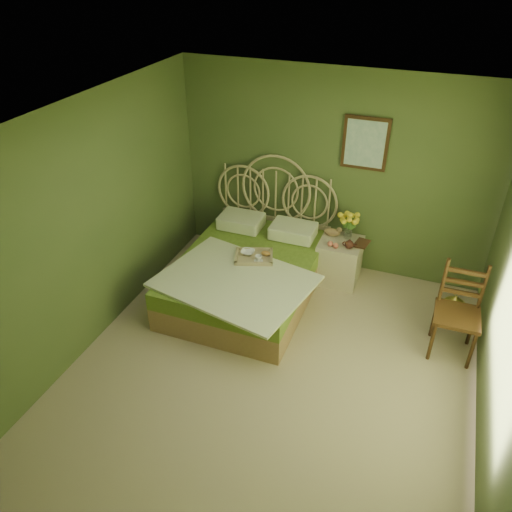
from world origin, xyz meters
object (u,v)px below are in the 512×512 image
at_px(birdcage, 453,308).
at_px(chair, 459,305).
at_px(nightstand, 340,256).
at_px(bed, 248,271).

bearing_deg(birdcage, chair, -90.00).
bearing_deg(nightstand, chair, -30.08).
bearing_deg(nightstand, bed, -145.22).
distance_m(bed, chair, 2.44).
xyz_separation_m(bed, nightstand, (0.99, 0.69, 0.04)).
distance_m(nightstand, chair, 1.67).
bearing_deg(nightstand, birdcage, -13.10).
relative_size(bed, nightstand, 2.33).
xyz_separation_m(nightstand, chair, (1.43, -0.83, 0.22)).
xyz_separation_m(bed, birdcage, (2.42, 0.36, -0.15)).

